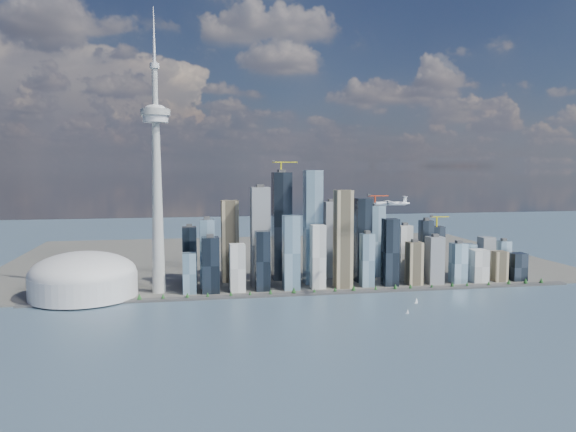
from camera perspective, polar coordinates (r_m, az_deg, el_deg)
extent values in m
plane|color=#36525F|center=(883.14, 6.36, -11.52)|extent=(4000.00, 4000.00, 0.00)
cube|color=#383838|center=(1116.39, 2.62, -7.85)|extent=(1100.00, 22.00, 4.00)
cube|color=#4C4C47|center=(1550.14, -1.14, -4.21)|extent=(1400.00, 900.00, 3.00)
cylinder|color=#3F2D1E|center=(1112.18, -22.32, -8.12)|extent=(1.00, 1.00, 2.40)
cone|color=#1E4C1B|center=(1111.39, -22.33, -7.94)|extent=(7.20, 7.20, 8.00)
cylinder|color=#3F2D1E|center=(1097.53, -17.85, -8.15)|extent=(1.00, 1.00, 2.40)
cone|color=#1E4C1B|center=(1096.73, -17.85, -7.97)|extent=(7.20, 7.20, 8.00)
cylinder|color=#3F2D1E|center=(1089.59, -13.28, -8.14)|extent=(1.00, 1.00, 2.40)
cone|color=#1E4C1B|center=(1088.78, -13.28, -7.95)|extent=(7.20, 7.20, 8.00)
cylinder|color=#3F2D1E|center=(1088.52, -8.67, -8.07)|extent=(1.00, 1.00, 2.40)
cone|color=#1E4C1B|center=(1087.71, -8.67, -7.89)|extent=(7.20, 7.20, 8.00)
cylinder|color=#3F2D1E|center=(1094.33, -4.09, -7.96)|extent=(1.00, 1.00, 2.40)
cone|color=#1E4C1B|center=(1093.52, -4.09, -7.77)|extent=(7.20, 7.20, 8.00)
cylinder|color=#3F2D1E|center=(1106.92, 0.42, -7.79)|extent=(1.00, 1.00, 2.40)
cone|color=#1E4C1B|center=(1106.12, 0.42, -7.61)|extent=(7.20, 7.20, 8.00)
cylinder|color=#3F2D1E|center=(1126.05, 4.79, -7.59)|extent=(1.00, 1.00, 2.40)
cone|color=#1E4C1B|center=(1125.27, 4.79, -7.41)|extent=(7.20, 7.20, 8.00)
cylinder|color=#3F2D1E|center=(1151.41, 8.99, -7.35)|extent=(1.00, 1.00, 2.40)
cone|color=#1E4C1B|center=(1150.64, 8.99, -7.17)|extent=(7.20, 7.20, 8.00)
cylinder|color=#3F2D1E|center=(1182.59, 12.98, -7.09)|extent=(1.00, 1.00, 2.40)
cone|color=#1E4C1B|center=(1181.84, 12.99, -6.92)|extent=(7.20, 7.20, 8.00)
cylinder|color=#3F2D1E|center=(1219.14, 16.75, -6.81)|extent=(1.00, 1.00, 2.40)
cone|color=#1E4C1B|center=(1218.42, 16.76, -6.64)|extent=(7.20, 7.20, 8.00)
cylinder|color=#3F2D1E|center=(1260.61, 20.28, -6.52)|extent=(1.00, 1.00, 2.40)
cone|color=#1E4C1B|center=(1259.91, 20.29, -6.36)|extent=(7.20, 7.20, 8.00)
cylinder|color=#3F2D1E|center=(1306.51, 23.57, -6.23)|extent=(1.00, 1.00, 2.40)
cone|color=#1E4C1B|center=(1305.84, 23.58, -6.07)|extent=(7.20, 7.20, 8.00)
cube|color=black|center=(1117.69, -7.92, -4.95)|extent=(34.00, 34.00, 110.28)
cube|color=#6C8CA3|center=(1164.53, -8.03, -3.79)|extent=(30.00, 30.00, 140.35)
cube|color=silver|center=(1122.21, -5.35, -5.27)|extent=(30.00, 30.00, 95.24)
cube|color=tan|center=(1219.35, -5.80, -2.54)|extent=(36.00, 36.00, 175.44)
cube|color=slate|center=(1168.91, -2.90, -2.10)|extent=(38.00, 38.00, 205.52)
cube|color=black|center=(1126.11, -2.56, -4.57)|extent=(28.00, 28.00, 120.30)
cube|color=#6C8CA3|center=(1132.41, 0.20, -3.74)|extent=(32.00, 32.00, 150.38)
cube|color=black|center=(1229.38, -0.70, -1.04)|extent=(40.00, 40.00, 235.59)
cube|color=#6C8CA3|center=(1186.16, 2.37, -1.14)|extent=(36.00, 36.00, 240.60)
cube|color=silver|center=(1145.29, 2.92, -4.15)|extent=(28.00, 28.00, 130.33)
cube|color=tan|center=(1154.05, 5.58, -2.34)|extent=(34.00, 34.00, 200.50)
cube|color=slate|center=(1256.39, 4.26, -2.42)|extent=(30.00, 30.00, 170.43)
cube|color=black|center=(1218.70, 7.42, -2.44)|extent=(32.00, 32.00, 180.45)
cube|color=#6C8CA3|center=(1176.90, 8.15, -4.44)|extent=(26.00, 26.00, 110.28)
cube|color=black|center=(1191.28, 10.44, -3.63)|extent=(30.00, 30.00, 140.35)
cube|color=#6C8CA3|center=(1287.50, 8.79, -2.51)|extent=(34.00, 34.00, 160.40)
cube|color=silver|center=(1256.97, 11.76, -3.66)|extent=(28.00, 28.00, 120.30)
cube|color=tan|center=(1213.83, 12.64, -4.70)|extent=(30.00, 30.00, 90.23)
cube|color=slate|center=(1233.29, 14.78, -4.36)|extent=(32.00, 32.00, 100.25)
cube|color=black|center=(1275.83, 13.84, -3.34)|extent=(26.00, 26.00, 130.33)
cube|color=#6C8CA3|center=(1256.47, 16.85, -4.59)|extent=(30.00, 30.00, 85.21)
cube|color=black|center=(1347.47, 14.82, -3.35)|extent=(28.00, 28.00, 110.28)
cube|color=#6C8CA3|center=(1323.98, 17.78, -4.34)|extent=(30.00, 30.00, 75.19)
cube|color=silver|center=(1281.22, 18.83, -4.80)|extent=(34.00, 34.00, 70.18)
cube|color=tan|center=(1304.05, 20.56, -4.79)|extent=(28.00, 28.00, 65.16)
cube|color=slate|center=(1344.54, 19.48, -3.93)|extent=(30.00, 30.00, 90.23)
cube|color=black|center=(1328.03, 22.23, -4.78)|extent=(32.00, 32.00, 60.15)
cube|color=#6C8CA3|center=(1368.16, 21.11, -4.04)|extent=(26.00, 26.00, 80.20)
cube|color=black|center=(1219.50, -10.02, -3.90)|extent=(30.00, 30.00, 120.30)
cube|color=#6C8CA3|center=(1119.45, -9.96, -5.74)|extent=(26.00, 26.00, 80.20)
cube|color=gold|center=(1222.40, -0.71, 4.98)|extent=(3.00, 3.00, 22.00)
cube|color=gold|center=(1223.85, -0.32, 5.49)|extent=(55.00, 2.20, 2.20)
cube|color=#383838|center=(1219.76, -1.47, 5.58)|extent=(6.00, 4.00, 4.00)
cube|color=#BE381B|center=(1278.77, 8.84, 1.55)|extent=(3.00, 3.00, 22.00)
cube|color=#BE381B|center=(1280.54, 9.15, 2.04)|extent=(48.00, 2.20, 2.20)
cube|color=#383838|center=(1273.37, 8.24, 2.13)|extent=(6.00, 4.00, 4.00)
cube|color=gold|center=(1339.57, 14.88, -0.55)|extent=(3.00, 3.00, 22.00)
cube|color=gold|center=(1341.47, 15.15, -0.08)|extent=(45.00, 2.20, 2.20)
cube|color=#383838|center=(1332.69, 14.37, -0.01)|extent=(6.00, 4.00, 4.00)
cone|color=#ABACA6|center=(1123.86, -13.13, 0.93)|extent=(26.00, 26.00, 340.00)
cylinder|color=silver|center=(1124.81, -13.31, 9.60)|extent=(48.00, 48.00, 14.00)
cylinder|color=#ABACA6|center=(1125.85, -13.32, 10.20)|extent=(56.00, 56.00, 12.00)
ellipsoid|color=silver|center=(1126.61, -13.33, 10.61)|extent=(40.00, 40.00, 14.00)
cylinder|color=#ABACA6|center=(1131.27, -13.37, 12.63)|extent=(11.00, 11.00, 80.00)
cylinder|color=silver|center=(1137.31, -13.41, 14.62)|extent=(18.00, 18.00, 10.00)
cone|color=silver|center=(1148.49, -13.48, 17.48)|extent=(7.00, 7.00, 105.00)
cylinder|color=silver|center=(1149.14, -20.04, -6.61)|extent=(200.00, 200.00, 44.00)
ellipsoid|color=silver|center=(1145.01, -20.07, -5.54)|extent=(200.00, 200.00, 84.00)
cylinder|color=white|center=(1052.83, 10.40, 1.26)|extent=(56.04, 13.17, 6.85)
cone|color=white|center=(1046.10, 8.87, 1.26)|extent=(8.22, 7.66, 6.85)
cone|color=white|center=(1060.59, 11.97, 1.26)|extent=(11.41, 8.03, 6.85)
cube|color=white|center=(1052.08, 10.29, 1.46)|extent=(15.36, 60.49, 1.07)
cylinder|color=white|center=(1040.80, 10.45, 1.32)|extent=(12.13, 5.17, 3.85)
cylinder|color=white|center=(1063.57, 10.14, 1.41)|extent=(12.13, 5.17, 3.85)
cylinder|color=#3F3F3F|center=(1039.24, 10.11, 1.32)|extent=(1.30, 8.54, 8.56)
cylinder|color=#3F3F3F|center=(1062.04, 9.80, 1.41)|extent=(1.30, 8.54, 8.56)
cube|color=white|center=(1059.30, 11.81, 1.63)|extent=(6.05, 1.54, 11.77)
cube|color=white|center=(1058.97, 11.82, 1.95)|extent=(6.88, 19.67, 0.75)
cube|color=white|center=(995.67, 12.01, -9.66)|extent=(5.63, 2.50, 0.72)
cylinder|color=#999999|center=(994.62, 12.01, -9.43)|extent=(0.22, 0.22, 8.15)
cube|color=white|center=(1072.24, 12.88, -8.61)|extent=(6.99, 3.57, 0.89)
cylinder|color=#999999|center=(1071.05, 12.89, -8.34)|extent=(0.27, 0.27, 10.05)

